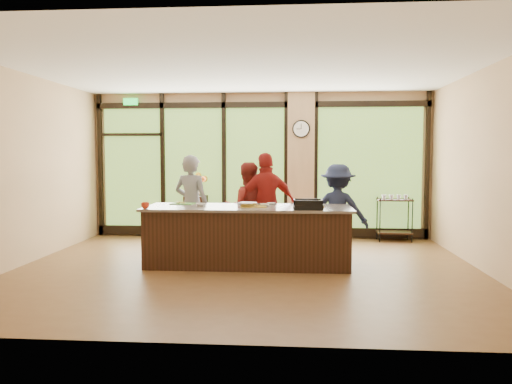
% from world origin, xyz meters
% --- Properties ---
extents(floor, '(7.00, 7.00, 0.00)m').
position_xyz_m(floor, '(0.00, 0.00, 0.00)').
color(floor, brown).
rests_on(floor, ground).
extents(ceiling, '(7.00, 7.00, 0.00)m').
position_xyz_m(ceiling, '(0.00, 0.00, 3.00)').
color(ceiling, white).
rests_on(ceiling, back_wall).
extents(back_wall, '(7.00, 0.00, 7.00)m').
position_xyz_m(back_wall, '(0.00, 3.00, 1.50)').
color(back_wall, tan).
rests_on(back_wall, floor).
extents(left_wall, '(0.00, 6.00, 6.00)m').
position_xyz_m(left_wall, '(-3.50, 0.00, 1.50)').
color(left_wall, tan).
rests_on(left_wall, floor).
extents(right_wall, '(0.00, 6.00, 6.00)m').
position_xyz_m(right_wall, '(3.50, 0.00, 1.50)').
color(right_wall, tan).
rests_on(right_wall, floor).
extents(window_wall, '(6.90, 0.12, 3.00)m').
position_xyz_m(window_wall, '(0.16, 2.95, 1.39)').
color(window_wall, tan).
rests_on(window_wall, floor).
extents(island_base, '(3.10, 1.00, 0.88)m').
position_xyz_m(island_base, '(0.00, 0.30, 0.44)').
color(island_base, black).
rests_on(island_base, floor).
extents(countertop, '(3.20, 1.10, 0.04)m').
position_xyz_m(countertop, '(0.00, 0.30, 0.90)').
color(countertop, gray).
rests_on(countertop, island_base).
extents(wall_clock, '(0.36, 0.04, 0.36)m').
position_xyz_m(wall_clock, '(0.85, 2.87, 2.25)').
color(wall_clock, black).
rests_on(wall_clock, window_wall).
extents(cook_left, '(0.72, 0.58, 1.72)m').
position_xyz_m(cook_left, '(-1.04, 1.04, 0.86)').
color(cook_left, slate).
rests_on(cook_left, floor).
extents(cook_midleft, '(0.88, 0.75, 1.60)m').
position_xyz_m(cook_midleft, '(-0.09, 1.10, 0.80)').
color(cook_midleft, maroon).
rests_on(cook_midleft, floor).
extents(cook_midright, '(1.12, 0.77, 1.76)m').
position_xyz_m(cook_midright, '(0.25, 1.05, 0.88)').
color(cook_midright, maroon).
rests_on(cook_midright, floor).
extents(cook_right, '(1.11, 0.78, 1.57)m').
position_xyz_m(cook_right, '(1.45, 1.05, 0.78)').
color(cook_right, '#191F38').
rests_on(cook_right, floor).
extents(roasting_pan, '(0.45, 0.36, 0.08)m').
position_xyz_m(roasting_pan, '(0.92, -0.01, 0.96)').
color(roasting_pan, black).
rests_on(roasting_pan, countertop).
extents(mixing_bowl, '(0.38, 0.38, 0.07)m').
position_xyz_m(mixing_bowl, '(-0.01, 0.25, 0.96)').
color(mixing_bowl, silver).
rests_on(mixing_bowl, countertop).
extents(cutting_board_left, '(0.41, 0.33, 0.01)m').
position_xyz_m(cutting_board_left, '(-1.10, 0.64, 0.93)').
color(cutting_board_left, '#4E9335').
rests_on(cutting_board_left, countertop).
extents(cutting_board_center, '(0.44, 0.36, 0.01)m').
position_xyz_m(cutting_board_center, '(0.08, 0.27, 0.93)').
color(cutting_board_center, gold).
rests_on(cutting_board_center, countertop).
extents(cutting_board_right, '(0.49, 0.42, 0.01)m').
position_xyz_m(cutting_board_right, '(0.94, 0.36, 0.93)').
color(cutting_board_right, gold).
rests_on(cutting_board_right, countertop).
extents(prep_bowl_near, '(0.20, 0.20, 0.05)m').
position_xyz_m(prep_bowl_near, '(-0.74, 0.30, 0.94)').
color(prep_bowl_near, silver).
rests_on(prep_bowl_near, countertop).
extents(prep_bowl_mid, '(0.15, 0.15, 0.05)m').
position_xyz_m(prep_bowl_mid, '(0.26, 0.29, 0.94)').
color(prep_bowl_mid, silver).
rests_on(prep_bowl_mid, countertop).
extents(prep_bowl_far, '(0.16, 0.16, 0.03)m').
position_xyz_m(prep_bowl_far, '(0.35, 0.63, 0.94)').
color(prep_bowl_far, silver).
rests_on(prep_bowl_far, countertop).
extents(red_ramekin, '(0.16, 0.16, 0.10)m').
position_xyz_m(red_ramekin, '(-1.50, -0.12, 0.97)').
color(red_ramekin, red).
rests_on(red_ramekin, countertop).
extents(flower_stand, '(0.44, 0.44, 0.88)m').
position_xyz_m(flower_stand, '(-1.31, 2.75, 0.44)').
color(flower_stand, black).
rests_on(flower_stand, floor).
extents(flower_vase, '(0.27, 0.27, 0.25)m').
position_xyz_m(flower_vase, '(-1.31, 2.75, 1.01)').
color(flower_vase, '#937650').
rests_on(flower_vase, flower_stand).
extents(bar_cart, '(0.69, 0.41, 0.93)m').
position_xyz_m(bar_cart, '(2.72, 2.70, 0.56)').
color(bar_cart, black).
rests_on(bar_cart, floor).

